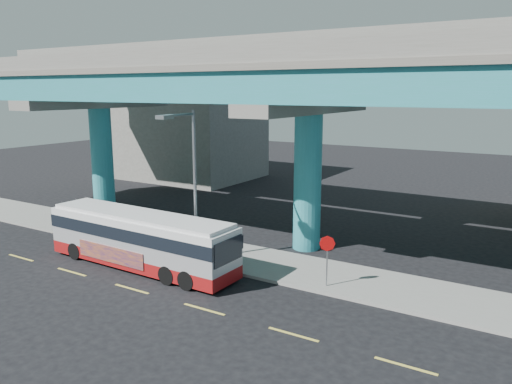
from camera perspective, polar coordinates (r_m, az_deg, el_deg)
The scene contains 9 objects.
ground at distance 20.79m, azimuth -5.42°, elevation -12.92°, with size 120.00×120.00×0.00m, color black.
sidewalk at distance 25.03m, azimuth 2.22°, elevation -8.35°, with size 70.00×4.00×0.15m, color gray.
lane_markings at distance 20.57m, azimuth -5.94°, elevation -13.19°, with size 58.00×0.12×0.01m.
viaduct at distance 26.76m, azimuth 6.26°, elevation 12.65°, with size 52.00×12.40×11.70m.
building_concrete at distance 50.33m, azimuth -7.38°, elevation 6.78°, with size 12.00×10.00×9.00m, color gray.
transit_bus at distance 25.17m, azimuth -13.07°, elevation -5.12°, with size 10.75×2.54×2.74m.
parked_car at distance 34.05m, azimuth -19.19°, elevation -2.22°, with size 4.55×2.98×1.44m, color #2E2E33.
street_lamp at distance 24.22m, azimuth -7.86°, elevation 3.03°, with size 0.50×2.46×7.52m.
stop_sign at distance 21.98m, azimuth 8.14°, elevation -6.64°, with size 0.63×0.33×2.29m.
Camera 1 is at (11.48, -15.06, 8.58)m, focal length 35.00 mm.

